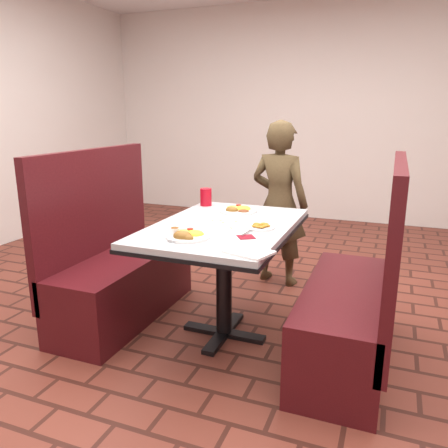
# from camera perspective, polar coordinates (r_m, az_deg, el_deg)

# --- Properties ---
(room) EXTENTS (7.00, 7.04, 2.82)m
(room) POSITION_cam_1_polar(r_m,az_deg,el_deg) (2.64, 0.00, 25.29)
(room) COLOR brown
(room) RESTS_ON ground
(dining_table) EXTENTS (0.81, 1.21, 0.75)m
(dining_table) POSITION_cam_1_polar(r_m,az_deg,el_deg) (2.70, 0.00, -1.98)
(dining_table) COLOR silver
(dining_table) RESTS_ON ground
(booth_bench_left) EXTENTS (0.47, 1.20, 1.17)m
(booth_bench_left) POSITION_cam_1_polar(r_m,az_deg,el_deg) (3.16, -13.67, -6.08)
(booth_bench_left) COLOR #4C1115
(booth_bench_left) RESTS_ON ground
(booth_bench_right) EXTENTS (0.47, 1.20, 1.17)m
(booth_bench_right) POSITION_cam_1_polar(r_m,az_deg,el_deg) (2.65, 16.59, -10.44)
(booth_bench_right) COLOR #4C1115
(booth_bench_right) RESTS_ON ground
(diner_person) EXTENTS (0.55, 0.42, 1.36)m
(diner_person) POSITION_cam_1_polar(r_m,az_deg,el_deg) (3.64, 7.21, 2.64)
(diner_person) COLOR brown
(diner_person) RESTS_ON ground
(near_dinner_plate) EXTENTS (0.24, 0.24, 0.08)m
(near_dinner_plate) POSITION_cam_1_polar(r_m,az_deg,el_deg) (2.38, -4.85, -1.20)
(near_dinner_plate) COLOR white
(near_dinner_plate) RESTS_ON dining_table
(far_dinner_plate) EXTENTS (0.26, 0.26, 0.07)m
(far_dinner_plate) POSITION_cam_1_polar(r_m,az_deg,el_deg) (3.00, 1.87, 2.05)
(far_dinner_plate) COLOR white
(far_dinner_plate) RESTS_ON dining_table
(plantain_plate) EXTENTS (0.17, 0.17, 0.03)m
(plantain_plate) POSITION_cam_1_polar(r_m,az_deg,el_deg) (2.58, 4.76, -0.33)
(plantain_plate) COLOR white
(plantain_plate) RESTS_ON dining_table
(maroon_napkin) EXTENTS (0.12, 0.12, 0.00)m
(maroon_napkin) POSITION_cam_1_polar(r_m,az_deg,el_deg) (2.39, 2.90, -1.70)
(maroon_napkin) COLOR maroon
(maroon_napkin) RESTS_ON dining_table
(spoon_utensil) EXTENTS (0.03, 0.14, 0.00)m
(spoon_utensil) POSITION_cam_1_polar(r_m,az_deg,el_deg) (2.47, 3.07, -1.11)
(spoon_utensil) COLOR silver
(spoon_utensil) RESTS_ON dining_table
(red_tumbler) EXTENTS (0.08, 0.08, 0.13)m
(red_tumbler) POSITION_cam_1_polar(r_m,az_deg,el_deg) (3.20, -2.38, 3.55)
(red_tumbler) COLOR #B60C1A
(red_tumbler) RESTS_ON dining_table
(paper_napkin) EXTENTS (0.25, 0.22, 0.01)m
(paper_napkin) POSITION_cam_1_polar(r_m,az_deg,el_deg) (2.13, 3.28, -3.66)
(paper_napkin) COLOR white
(paper_napkin) RESTS_ON dining_table
(knife_utensil) EXTENTS (0.05, 0.18, 0.00)m
(knife_utensil) POSITION_cam_1_polar(r_m,az_deg,el_deg) (2.36, -5.92, -1.77)
(knife_utensil) COLOR #BCBCC1
(knife_utensil) RESTS_ON dining_table
(fork_utensil) EXTENTS (0.06, 0.13, 0.00)m
(fork_utensil) POSITION_cam_1_polar(r_m,az_deg,el_deg) (2.33, -5.26, -2.02)
(fork_utensil) COLOR silver
(fork_utensil) RESTS_ON dining_table
(lettuce_shreds) EXTENTS (0.28, 0.32, 0.00)m
(lettuce_shreds) POSITION_cam_1_polar(r_m,az_deg,el_deg) (2.71, 1.25, 0.24)
(lettuce_shreds) COLOR #8EBC4B
(lettuce_shreds) RESTS_ON dining_table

